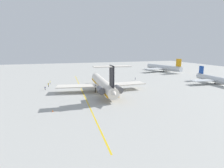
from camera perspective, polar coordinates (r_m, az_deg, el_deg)
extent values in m
plane|color=#ADADA8|center=(73.86, -12.16, -2.80)|extent=(295.46, 295.46, 0.00)
cylinder|color=silver|center=(74.77, -2.93, 0.13)|extent=(36.36, 6.03, 3.86)
cone|color=silver|center=(92.34, -5.06, 2.20)|extent=(4.24, 3.94, 3.71)
cone|color=silver|center=(57.43, 0.51, -2.87)|extent=(5.82, 3.62, 3.28)
cube|color=orange|center=(74.94, -2.92, -0.52)|extent=(35.57, 6.06, 0.85)
cube|color=silver|center=(74.50, -10.59, -0.62)|extent=(8.59, 16.86, 0.39)
cube|color=silver|center=(78.11, 4.17, 0.08)|extent=(6.74, 16.34, 0.39)
cylinder|color=#515156|center=(62.16, -3.56, -1.87)|extent=(4.95, 2.53, 2.24)
cube|color=silver|center=(62.28, -2.95, -1.83)|extent=(2.96, 1.40, 0.46)
cylinder|color=#515156|center=(63.52, 1.96, -1.57)|extent=(4.95, 2.53, 2.24)
cube|color=silver|center=(63.35, 1.38, -1.60)|extent=(2.96, 1.40, 0.46)
cube|color=black|center=(58.75, -0.07, 2.42)|extent=(5.24, 0.70, 6.84)
cube|color=silver|center=(57.31, -2.99, 5.36)|extent=(3.95, 5.84, 0.27)
cube|color=silver|center=(58.78, 2.97, 5.50)|extent=(3.95, 5.84, 0.27)
cylinder|color=black|center=(85.79, -4.32, 0.34)|extent=(0.42, 0.42, 2.93)
cylinder|color=black|center=(73.45, -5.10, -1.50)|extent=(0.42, 0.42, 2.93)
cylinder|color=black|center=(74.60, -0.41, -1.26)|extent=(0.42, 0.42, 2.93)
cylinder|color=silver|center=(144.24, 15.59, 4.93)|extent=(31.90, 11.25, 3.81)
cone|color=silver|center=(155.59, 11.32, 5.54)|extent=(3.89, 4.26, 3.62)
cube|color=silver|center=(137.79, 12.93, 4.63)|extent=(8.84, 15.46, 0.46)
cube|color=silver|center=(151.05, 18.00, 4.91)|extent=(8.84, 15.46, 0.46)
cube|color=orange|center=(134.95, 19.86, 6.21)|extent=(4.13, 1.35, 5.20)
cylinder|color=black|center=(144.42, 15.55, 4.27)|extent=(0.46, 0.46, 2.57)
cylinder|color=silver|center=(103.81, 29.31, 1.29)|extent=(25.00, 4.67, 2.97)
cube|color=silver|center=(99.17, 26.24, 1.00)|extent=(5.09, 11.62, 0.36)
cube|color=#19429E|center=(111.25, 25.84, 4.00)|extent=(3.25, 0.52, 4.05)
cylinder|color=black|center=(104.01, 29.24, 0.58)|extent=(0.36, 0.36, 2.00)
cylinder|color=black|center=(95.66, -18.55, 0.26)|extent=(0.10, 0.10, 0.79)
cylinder|color=black|center=(95.79, -18.52, 0.28)|extent=(0.10, 0.10, 0.79)
cylinder|color=yellow|center=(95.60, -18.56, 0.69)|extent=(0.27, 0.27, 0.63)
sphere|color=brown|center=(95.53, -18.58, 0.95)|extent=(0.25, 0.25, 0.25)
cylinder|color=yellow|center=(95.44, -18.60, 0.69)|extent=(0.07, 0.07, 0.53)
cylinder|color=yellow|center=(95.76, -18.53, 0.72)|extent=(0.07, 0.07, 0.53)
cylinder|color=black|center=(82.30, -19.96, -1.53)|extent=(0.10, 0.10, 0.78)
cylinder|color=black|center=(82.23, -19.87, -1.53)|extent=(0.10, 0.10, 0.78)
cylinder|color=#191E4C|center=(82.12, -19.95, -1.05)|extent=(0.26, 0.26, 0.62)
sphere|color=tan|center=(82.04, -19.97, -0.75)|extent=(0.24, 0.24, 0.24)
cylinder|color=#191E4C|center=(82.20, -20.05, -1.02)|extent=(0.07, 0.07, 0.53)
cylinder|color=#191E4C|center=(82.03, -19.84, -1.03)|extent=(0.07, 0.07, 0.53)
cylinder|color=black|center=(101.65, 7.15, 1.37)|extent=(0.10, 0.10, 0.80)
cylinder|color=black|center=(101.53, 7.18, 1.35)|extent=(0.10, 0.10, 0.80)
cylinder|color=#191E4C|center=(101.47, 7.18, 1.76)|extent=(0.27, 0.27, 0.63)
sphere|color=tan|center=(101.40, 7.18, 2.00)|extent=(0.25, 0.25, 0.25)
cylinder|color=#191E4C|center=(101.62, 7.13, 1.79)|extent=(0.07, 0.07, 0.54)
cylinder|color=#191E4C|center=(101.31, 7.22, 1.76)|extent=(0.07, 0.07, 0.54)
cylinder|color=black|center=(88.62, -18.97, -0.57)|extent=(0.11, 0.11, 0.86)
cylinder|color=black|center=(88.70, -19.06, -0.57)|extent=(0.11, 0.11, 0.86)
cylinder|color=yellow|center=(88.52, -19.05, -0.08)|extent=(0.29, 0.29, 0.68)
sphere|color=brown|center=(88.43, -19.07, 0.22)|extent=(0.27, 0.27, 0.27)
cylinder|color=yellow|center=(88.41, -18.94, -0.06)|extent=(0.08, 0.08, 0.58)
cylinder|color=yellow|center=(88.61, -19.15, -0.05)|extent=(0.08, 0.08, 0.58)
cone|color=#EA590F|center=(54.24, -17.80, -7.89)|extent=(0.40, 0.40, 0.55)
cube|color=gold|center=(73.92, -8.96, -2.67)|extent=(89.34, 4.15, 0.01)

